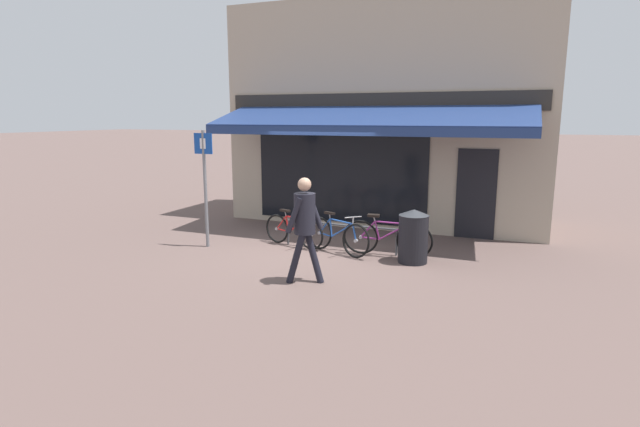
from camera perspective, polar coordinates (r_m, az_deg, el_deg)
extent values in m
plane|color=brown|center=(10.63, -1.74, -4.40)|extent=(160.00, 160.00, 0.00)
cube|color=tan|center=(13.93, 8.04, 11.02)|extent=(8.23, 3.00, 5.70)
cube|color=black|center=(12.83, 2.27, 3.95)|extent=(4.52, 0.04, 2.20)
cube|color=black|center=(12.16, 17.41, 2.11)|extent=(0.90, 0.04, 2.10)
cube|color=#282623|center=(12.46, 6.34, 12.54)|extent=(7.81, 0.06, 0.44)
cube|color=navy|center=(11.63, 5.14, 11.07)|extent=(7.40, 1.77, 0.50)
cube|color=navy|center=(10.80, 3.74, 9.37)|extent=(7.40, 0.03, 0.20)
cylinder|color=#47494F|center=(10.68, 2.32, -1.30)|extent=(2.57, 0.04, 0.04)
cylinder|color=#47494F|center=(11.20, -3.67, -2.17)|extent=(0.04, 0.04, 0.55)
cylinder|color=#47494F|center=(10.40, 8.75, -3.31)|extent=(0.04, 0.04, 0.55)
torus|color=black|center=(10.72, -1.04, -2.45)|extent=(0.65, 0.24, 0.66)
cylinder|color=#9E9EA3|center=(10.72, -1.04, -2.45)|extent=(0.08, 0.08, 0.07)
torus|color=black|center=(11.34, -4.93, -1.74)|extent=(0.65, 0.24, 0.66)
cylinder|color=#9E9EA3|center=(11.34, -4.93, -1.74)|extent=(0.08, 0.08, 0.07)
cylinder|color=#B21E1E|center=(10.92, -2.57, -1.43)|extent=(0.54, 0.17, 0.35)
cylinder|color=#B21E1E|center=(10.91, -2.71, -0.53)|extent=(0.59, 0.20, 0.05)
cylinder|color=#B21E1E|center=(11.11, -3.76, -1.18)|extent=(0.11, 0.07, 0.35)
cylinder|color=#B21E1E|center=(11.23, -4.28, -1.90)|extent=(0.34, 0.13, 0.05)
cylinder|color=#B21E1E|center=(11.22, -4.42, -1.03)|extent=(0.30, 0.10, 0.34)
cylinder|color=#B21E1E|center=(10.72, -1.26, -1.61)|extent=(0.14, 0.08, 0.32)
cylinder|color=#9E9EA3|center=(11.11, -3.96, -0.03)|extent=(0.06, 0.04, 0.11)
cube|color=black|center=(11.10, -4.01, 0.33)|extent=(0.26, 0.16, 0.05)
cylinder|color=#9E9EA3|center=(10.71, -1.47, -0.40)|extent=(0.03, 0.04, 0.14)
cylinder|color=#9E9EA3|center=(10.70, -1.46, -0.03)|extent=(0.16, 0.51, 0.04)
torus|color=black|center=(10.14, 4.12, -3.14)|extent=(0.70, 0.36, 0.71)
cylinder|color=#9E9EA3|center=(10.14, 4.12, -3.14)|extent=(0.09, 0.09, 0.08)
torus|color=black|center=(10.80, -0.05, -2.23)|extent=(0.70, 0.36, 0.71)
cylinder|color=#9E9EA3|center=(10.80, -0.05, -2.23)|extent=(0.09, 0.09, 0.08)
cylinder|color=#1E4793|center=(10.36, 2.53, -1.93)|extent=(0.55, 0.21, 0.38)
cylinder|color=#1E4793|center=(10.36, 2.45, -0.90)|extent=(0.59, 0.26, 0.05)
cylinder|color=#1E4793|center=(10.56, 1.26, -1.62)|extent=(0.11, 0.11, 0.37)
cylinder|color=#1E4793|center=(10.68, 0.64, -2.43)|extent=(0.34, 0.17, 0.05)
cylinder|color=#1E4793|center=(10.68, 0.56, -1.43)|extent=(0.31, 0.11, 0.37)
cylinder|color=#1E4793|center=(10.15, 3.94, -2.17)|extent=(0.14, 0.12, 0.34)
cylinder|color=#9E9EA3|center=(10.57, 1.13, -0.34)|extent=(0.06, 0.05, 0.11)
cube|color=black|center=(10.57, 1.10, 0.05)|extent=(0.26, 0.19, 0.06)
cylinder|color=#9E9EA3|center=(10.15, 3.80, -0.81)|extent=(0.04, 0.05, 0.14)
cylinder|color=#9E9EA3|center=(10.14, 3.83, -0.42)|extent=(0.21, 0.49, 0.07)
torus|color=black|center=(10.21, 10.76, -3.12)|extent=(0.75, 0.18, 0.74)
cylinder|color=#9E9EA3|center=(10.21, 10.76, -3.12)|extent=(0.07, 0.07, 0.08)
torus|color=black|center=(10.40, 4.67, -2.69)|extent=(0.75, 0.18, 0.74)
cylinder|color=#9E9EA3|center=(10.40, 4.67, -2.69)|extent=(0.07, 0.07, 0.08)
cylinder|color=#892D7A|center=(10.21, 8.42, -2.09)|extent=(0.62, 0.04, 0.39)
cylinder|color=#892D7A|center=(10.15, 8.20, -1.06)|extent=(0.69, 0.08, 0.05)
cylinder|color=#892D7A|center=(10.27, 6.54, -1.92)|extent=(0.13, 0.10, 0.39)
cylinder|color=#892D7A|center=(10.36, 5.72, -2.82)|extent=(0.39, 0.06, 0.05)
cylinder|color=#892D7A|center=(10.30, 5.49, -1.80)|extent=(0.34, 0.06, 0.39)
cylinder|color=#892D7A|center=(10.15, 10.43, -2.18)|extent=(0.16, 0.09, 0.36)
cylinder|color=#9E9EA3|center=(10.20, 6.23, -0.62)|extent=(0.06, 0.05, 0.11)
cube|color=black|center=(10.18, 6.14, -0.24)|extent=(0.25, 0.12, 0.06)
cylinder|color=#9E9EA3|center=(10.08, 10.11, -0.85)|extent=(0.03, 0.04, 0.14)
cylinder|color=#9E9EA3|center=(10.06, 10.12, -0.47)|extent=(0.06, 0.52, 0.09)
cylinder|color=black|center=(8.57, -2.79, -5.20)|extent=(0.37, 0.12, 0.91)
cylinder|color=black|center=(8.64, -0.69, -5.04)|extent=(0.37, 0.12, 0.91)
cylinder|color=black|center=(8.42, -1.76, -0.01)|extent=(0.37, 0.37, 0.69)
sphere|color=tan|center=(8.34, -1.78, 3.34)|extent=(0.23, 0.23, 0.23)
cylinder|color=black|center=(8.57, -0.57, 0.19)|extent=(0.31, 0.17, 0.61)
cylinder|color=black|center=(8.27, -3.00, -0.22)|extent=(0.31, 0.17, 0.61)
cylinder|color=black|center=(9.93, 10.60, -2.88)|extent=(0.58, 0.58, 0.95)
cone|color=#33353A|center=(9.82, 10.71, 0.14)|extent=(0.59, 0.59, 0.12)
cylinder|color=slate|center=(11.08, -12.96, 2.67)|extent=(0.07, 0.07, 2.54)
cube|color=#14429E|center=(10.98, -13.21, 7.80)|extent=(0.44, 0.02, 0.44)
cube|color=white|center=(10.97, -13.26, 7.79)|extent=(0.14, 0.01, 0.22)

